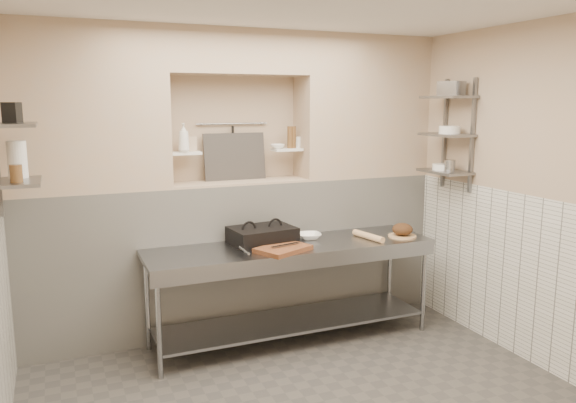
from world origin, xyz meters
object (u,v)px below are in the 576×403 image
rolling_pin (368,236)px  panini_press (262,235)px  bottle_soap (184,138)px  cutting_board (283,249)px  bowl_alcove (278,146)px  jug_left (17,159)px  bread_loaf (402,229)px  prep_table (292,273)px  mixing_bowl (309,236)px

rolling_pin → panini_press: bearing=166.9°
bottle_soap → cutting_board: bearing=-45.6°
bowl_alcove → jug_left: (-2.24, -0.55, 0.01)m
cutting_board → bread_loaf: (1.24, 0.05, 0.05)m
rolling_pin → bottle_soap: (-1.56, 0.60, 0.91)m
prep_table → mixing_bowl: (0.24, 0.14, 0.28)m
cutting_board → bread_loaf: 1.24m
prep_table → bowl_alcove: bowl_alcove is taller
panini_press → bowl_alcove: (0.32, 0.42, 0.76)m
panini_press → cutting_board: bearing=-83.0°
bottle_soap → panini_press: bearing=-32.1°
bread_loaf → cutting_board: bearing=-177.8°
prep_table → mixing_bowl: bearing=30.9°
prep_table → panini_press: panini_press is taller
bread_loaf → mixing_bowl: bearing=162.5°
bread_loaf → panini_press: bearing=168.5°
bottle_soap → bowl_alcove: (0.92, 0.05, -0.11)m
bread_loaf → bottle_soap: 2.19m
panini_press → jug_left: 2.08m
panini_press → jug_left: size_ratio=2.22×
mixing_bowl → bowl_alcove: (-0.15, 0.42, 0.81)m
mixing_bowl → bottle_soap: 1.45m
mixing_bowl → bread_loaf: bread_loaf is taller
mixing_bowl → bowl_alcove: bearing=109.1°
panini_press → bowl_alcove: 0.93m
cutting_board → rolling_pin: rolling_pin is taller
prep_table → rolling_pin: bearing=-6.3°
prep_table → panini_press: bearing=147.7°
panini_press → mixing_bowl: (0.47, -0.00, -0.05)m
prep_table → panini_press: size_ratio=4.38×
mixing_bowl → bread_loaf: bearing=-17.5°
jug_left → prep_table: bearing=-0.4°
rolling_pin → bowl_alcove: 1.22m
rolling_pin → cutting_board: bearing=-174.4°
bowl_alcove → mixing_bowl: bearing=-70.9°
prep_table → bowl_alcove: 1.23m
cutting_board → bowl_alcove: size_ratio=3.23×
prep_table → bottle_soap: bearing=147.8°
rolling_pin → bread_loaf: (0.35, -0.04, 0.04)m
rolling_pin → bread_loaf: bearing=-6.8°
cutting_board → mixing_bowl: mixing_bowl is taller
prep_table → bowl_alcove: bearing=80.8°
bread_loaf → bottle_soap: bearing=161.4°
mixing_bowl → jug_left: 2.53m
panini_press → cutting_board: 0.33m
cutting_board → panini_press: bearing=103.4°
rolling_pin → mixing_bowl: bearing=155.8°
bread_loaf → bottle_soap: (-1.91, 0.64, 0.87)m
bread_loaf → bowl_alcove: bearing=145.2°
bowl_alcove → jug_left: jug_left is taller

